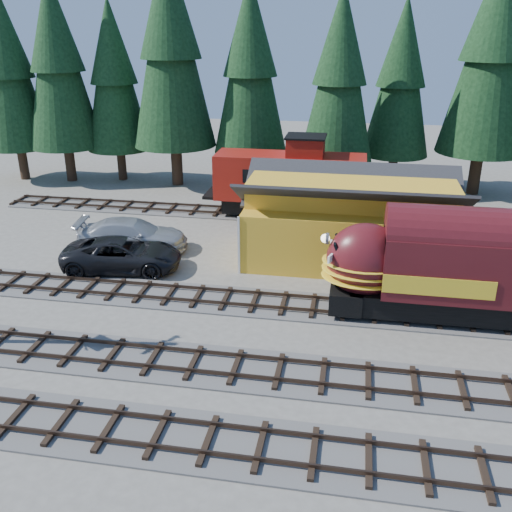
% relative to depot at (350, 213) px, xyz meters
% --- Properties ---
extents(ground, '(120.00, 120.00, 0.00)m').
position_rel_depot_xyz_m(ground, '(0.00, -10.50, -2.96)').
color(ground, '#6B665B').
rests_on(ground, ground).
extents(track_spur, '(32.00, 3.20, 0.33)m').
position_rel_depot_xyz_m(track_spur, '(-10.00, 7.50, -2.90)').
color(track_spur, '#4C4947').
rests_on(track_spur, ground).
extents(depot, '(12.80, 7.00, 5.30)m').
position_rel_depot_xyz_m(depot, '(0.00, 0.00, 0.00)').
color(depot, gold).
rests_on(depot, ground).
extents(conifer_backdrop, '(79.96, 22.97, 16.75)m').
position_rel_depot_xyz_m(conifer_backdrop, '(6.46, 13.86, 7.13)').
color(conifer_backdrop, black).
rests_on(conifer_backdrop, ground).
extents(locomotive, '(15.73, 3.13, 4.28)m').
position_rel_depot_xyz_m(locomotive, '(6.43, -6.50, -0.46)').
color(locomotive, black).
rests_on(locomotive, ground).
extents(caboose, '(10.60, 3.07, 5.51)m').
position_rel_depot_xyz_m(caboose, '(-4.38, 7.50, -0.25)').
color(caboose, black).
rests_on(caboose, ground).
extents(pickup_truck_a, '(7.13, 4.12, 1.87)m').
position_rel_depot_xyz_m(pickup_truck_a, '(-12.70, -3.65, -2.03)').
color(pickup_truck_a, black).
rests_on(pickup_truck_a, ground).
extents(pickup_truck_b, '(7.12, 3.70, 1.97)m').
position_rel_depot_xyz_m(pickup_truck_b, '(-13.26, -0.66, -1.98)').
color(pickup_truck_b, '#AFB2B7').
rests_on(pickup_truck_b, ground).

